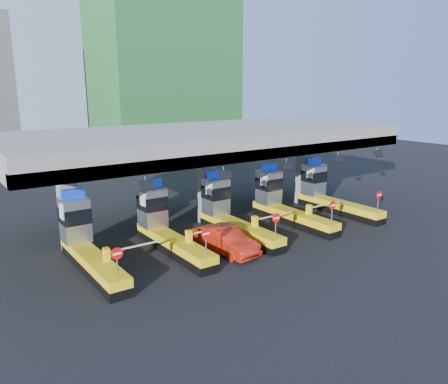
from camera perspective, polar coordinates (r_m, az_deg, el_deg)
ground at (r=30.43m, az=0.86°, el=-5.40°), size 120.00×120.00×0.00m
toll_canopy at (r=31.38m, az=-2.21°, el=6.68°), size 28.00×12.09×7.00m
toll_lane_far_left at (r=25.95m, az=-17.76°, el=-6.18°), size 4.43×8.00×4.16m
toll_lane_left at (r=27.72m, az=-7.87°, el=-4.39°), size 4.43×8.00×4.16m
toll_lane_center at (r=30.22m, az=0.56°, el=-2.75°), size 4.43×8.00×4.16m
toll_lane_right at (r=33.29m, az=7.56°, el=-1.34°), size 4.43×8.00×4.16m
toll_lane_far_right at (r=36.79m, az=13.29°, el=-0.17°), size 4.43×8.00×4.16m
bg_building_scaffold at (r=62.53m, az=-7.92°, el=17.16°), size 18.00×12.00×28.00m
red_car at (r=26.77m, az=0.17°, el=-6.29°), size 2.13×4.92×1.57m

